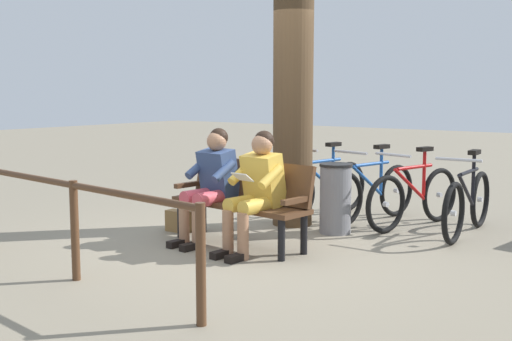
% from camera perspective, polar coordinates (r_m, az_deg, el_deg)
% --- Properties ---
extents(ground_plane, '(40.00, 40.00, 0.00)m').
position_cam_1_polar(ground_plane, '(6.54, -0.45, -6.87)').
color(ground_plane, gray).
extents(bench, '(1.64, 0.64, 0.87)m').
position_cam_1_polar(bench, '(6.56, -1.08, -2.31)').
color(bench, '#51331E').
rests_on(bench, ground).
extents(person_reading, '(0.52, 0.79, 1.20)m').
position_cam_1_polar(person_reading, '(6.20, 0.03, -1.38)').
color(person_reading, gold).
rests_on(person_reading, ground).
extents(person_companion, '(0.52, 0.79, 1.20)m').
position_cam_1_polar(person_companion, '(6.64, -4.05, -0.83)').
color(person_companion, '#334772').
rests_on(person_companion, ground).
extents(handbag, '(0.30, 0.14, 0.24)m').
position_cam_1_polar(handbag, '(7.25, -6.98, -4.55)').
color(handbag, olive).
rests_on(handbag, ground).
extents(tree_trunk, '(0.47, 0.47, 3.55)m').
position_cam_1_polar(tree_trunk, '(7.46, 3.38, 8.62)').
color(tree_trunk, '#4C3823').
rests_on(tree_trunk, ground).
extents(litter_bin, '(0.37, 0.37, 0.78)m').
position_cam_1_polar(litter_bin, '(7.14, 7.18, -2.50)').
color(litter_bin, slate).
rests_on(litter_bin, ground).
extents(bicycle_purple, '(0.48, 1.68, 0.94)m').
position_cam_1_polar(bicycle_purple, '(7.35, 18.53, -2.82)').
color(bicycle_purple, black).
rests_on(bicycle_purple, ground).
extents(bicycle_orange, '(0.57, 1.65, 0.94)m').
position_cam_1_polar(bicycle_orange, '(7.61, 14.04, -2.32)').
color(bicycle_orange, black).
rests_on(bicycle_orange, ground).
extents(bicycle_green, '(0.52, 1.66, 0.94)m').
position_cam_1_polar(bicycle_green, '(7.83, 10.36, -1.97)').
color(bicycle_green, black).
rests_on(bicycle_green, ground).
extents(bicycle_silver, '(0.48, 1.67, 0.94)m').
position_cam_1_polar(bicycle_silver, '(8.08, 6.11, -1.61)').
color(bicycle_silver, black).
rests_on(bicycle_silver, ground).
extents(railing_fence, '(3.16, 0.39, 0.85)m').
position_cam_1_polar(railing_fence, '(5.50, -16.07, -3.52)').
color(railing_fence, '#51331E').
rests_on(railing_fence, ground).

